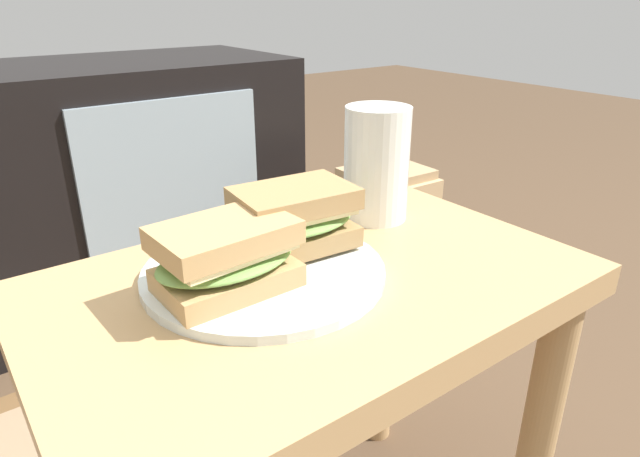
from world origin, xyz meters
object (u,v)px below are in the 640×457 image
Objects in this scene: paper_bag at (383,243)px; beer_glass at (376,166)px; tv_cabinet at (94,186)px; sandwich_front at (226,257)px; sandwich_back at (294,217)px; plate at (264,271)px.

beer_glass is at bearing -135.15° from paper_bag.
sandwich_front is (-0.12, -0.94, 0.21)m from tv_cabinet.
tv_cabinet reaches higher than sandwich_front.
tv_cabinet is 6.86× the size of sandwich_back.
plate is 0.06m from sandwich_front.
tv_cabinet is at bearing 85.85° from plate.
plate is at bearing -165.05° from beer_glass.
tv_cabinet reaches higher than paper_bag.
sandwich_back is at bearing -166.12° from beer_glass.
sandwich_front is 0.38× the size of paper_bag.
sandwich_back is at bearing -91.08° from tv_cabinet.
plate is 0.69× the size of paper_bag.
beer_glass is at bearing 14.95° from plate.
tv_cabinet is at bearing 136.35° from paper_bag.
paper_bag is (0.58, 0.43, -0.29)m from plate.
sandwich_back reaches higher than sandwich_front.
beer_glass reaches higher than sandwich_front.
tv_cabinet is at bearing 98.70° from beer_glass.
sandwich_front is at bearing -161.89° from plate.
sandwich_back reaches higher than plate.
tv_cabinet is 0.72m from paper_bag.
sandwich_back is 0.39× the size of paper_bag.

